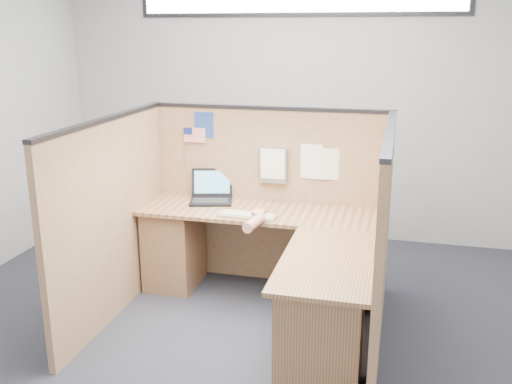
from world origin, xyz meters
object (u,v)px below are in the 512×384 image
(laptop, at_px, (214,193))
(mouse, at_px, (259,216))
(keyboard, at_px, (248,216))
(l_desk, at_px, (270,270))

(laptop, xyz_separation_m, mouse, (0.50, -0.38, -0.04))
(keyboard, relative_size, mouse, 3.87)
(laptop, distance_m, mouse, 0.63)
(mouse, bearing_deg, l_desk, -54.69)
(l_desk, relative_size, keyboard, 4.31)
(l_desk, xyz_separation_m, keyboard, (-0.23, 0.20, 0.35))
(keyboard, bearing_deg, l_desk, -37.87)
(mouse, bearing_deg, keyboard, 176.23)
(l_desk, relative_size, laptop, 4.71)
(l_desk, xyz_separation_m, mouse, (-0.13, 0.19, 0.36))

